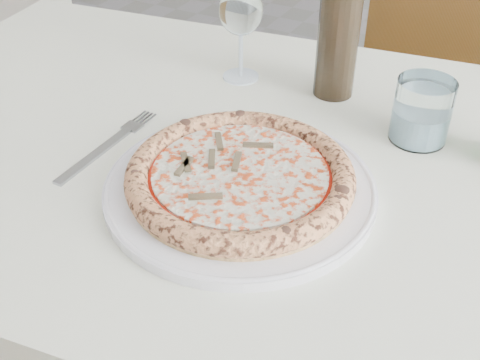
{
  "coord_description": "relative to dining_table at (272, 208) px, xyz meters",
  "views": [
    {
      "loc": [
        0.06,
        -0.34,
        1.22
      ],
      "look_at": [
        -0.23,
        0.19,
        0.78
      ],
      "focal_mm": 45.0,
      "sensor_mm": 36.0,
      "label": 1
    }
  ],
  "objects": [
    {
      "name": "dining_table",
      "position": [
        0.0,
        0.0,
        0.0
      ],
      "size": [
        1.42,
        0.96,
        0.76
      ],
      "color": "#553316",
      "rests_on": "floor"
    },
    {
      "name": "tumbler",
      "position": [
        0.16,
        0.13,
        0.14
      ],
      "size": [
        0.08,
        0.08,
        0.09
      ],
      "color": "white",
      "rests_on": "dining_table"
    },
    {
      "name": "chair_far",
      "position": [
        0.05,
        0.78,
        -0.13
      ],
      "size": [
        0.45,
        0.45,
        0.93
      ],
      "color": "#553316",
      "rests_on": "floor"
    },
    {
      "name": "fork",
      "position": [
        -0.21,
        -0.1,
        0.1
      ],
      "size": [
        0.03,
        0.22,
        0.0
      ],
      "color": "gray",
      "rests_on": "dining_table"
    },
    {
      "name": "wine_bottle",
      "position": [
        0.0,
        0.2,
        0.21
      ],
      "size": [
        0.06,
        0.06,
        0.26
      ],
      "color": "black",
      "rests_on": "dining_table"
    },
    {
      "name": "plate",
      "position": [
        0.0,
        -0.1,
        0.11
      ],
      "size": [
        0.34,
        0.34,
        0.02
      ],
      "color": "white",
      "rests_on": "dining_table"
    },
    {
      "name": "wine_glass",
      "position": [
        -0.15,
        0.18,
        0.21
      ],
      "size": [
        0.07,
        0.07,
        0.16
      ],
      "color": "white",
      "rests_on": "dining_table"
    },
    {
      "name": "pizza",
      "position": [
        -0.0,
        -0.1,
        0.12
      ],
      "size": [
        0.28,
        0.28,
        0.03
      ],
      "color": "#E0AA6A",
      "rests_on": "plate"
    }
  ]
}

